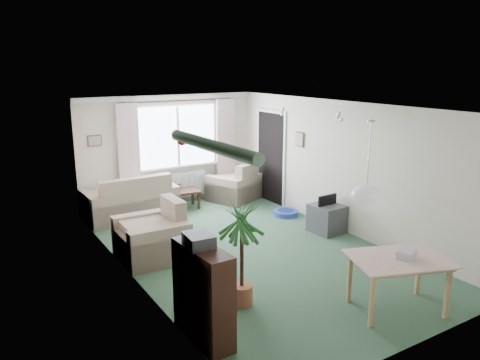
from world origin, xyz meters
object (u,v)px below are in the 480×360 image
sofa (130,196)px  houseplant (242,253)px  coffee_table (178,200)px  armchair_corner (234,181)px  tv_cube (327,218)px  pet_bed (286,213)px  bookshelf (203,294)px  armchair_left (151,230)px  dining_table (397,285)px

sofa → houseplant: bearing=88.2°
houseplant → coffee_table: bearing=76.4°
armchair_corner → houseplant: size_ratio=0.68×
tv_cube → pet_bed: 1.19m
sofa → tv_cube: size_ratio=3.17×
bookshelf → tv_cube: 4.03m
armchair_corner → tv_cube: 2.75m
coffee_table → tv_cube: bearing=-57.6°
armchair_corner → bookshelf: bookshelf is taller
armchair_left → houseplant: size_ratio=0.73×
armchair_left → bookshelf: bearing=-6.8°
sofa → pet_bed: 3.19m
bookshelf → tv_cube: bookshelf is taller
armchair_left → dining_table: size_ratio=0.96×
dining_table → pet_bed: size_ratio=2.13×
armchair_left → houseplant: (0.44, -2.03, 0.24)m
sofa → armchair_corner: sofa is taller
coffee_table → dining_table: size_ratio=0.81×
sofa → coffee_table: (1.06, 0.00, -0.25)m
coffee_table → houseplant: houseplant is taller
armchair_corner → dining_table: (-0.80, -5.33, -0.10)m
bookshelf → tv_cube: size_ratio=1.94×
dining_table → pet_bed: bearing=73.4°
armchair_corner → bookshelf: (-3.16, -4.63, 0.12)m
armchair_corner → dining_table: bearing=59.3°
armchair_left → dining_table: bearing=33.6°
armchair_left → houseplant: houseplant is taller
armchair_corner → tv_cube: bearing=75.7°
sofa → dining_table: 5.59m
armchair_corner → armchair_left: armchair_left is taller
sofa → bookshelf: (-0.74, -4.65, 0.10)m
houseplant → pet_bed: (2.71, 2.64, -0.66)m
houseplant → tv_cube: houseplant is taller
armchair_corner → armchair_left: 3.55m
sofa → houseplant: size_ratio=1.26×
armchair_left → armchair_corner: bearing=128.4°
bookshelf → pet_bed: size_ratio=2.16×
armchair_left → coffee_table: (1.46, 2.18, -0.27)m
sofa → armchair_left: bearing=77.3°
armchair_corner → pet_bed: bearing=79.8°
sofa → pet_bed: size_ratio=3.53×
sofa → dining_table: sofa is taller
houseplant → armchair_corner: bearing=60.3°
bookshelf → dining_table: (2.37, -0.70, -0.21)m
armchair_corner → coffee_table: bearing=-23.2°
tv_cube → armchair_corner: bearing=94.3°
sofa → dining_table: size_ratio=1.66×
armchair_left → bookshelf: size_ratio=0.95×
armchair_corner → sofa: bearing=-22.8°
sofa → dining_table: bearing=104.6°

